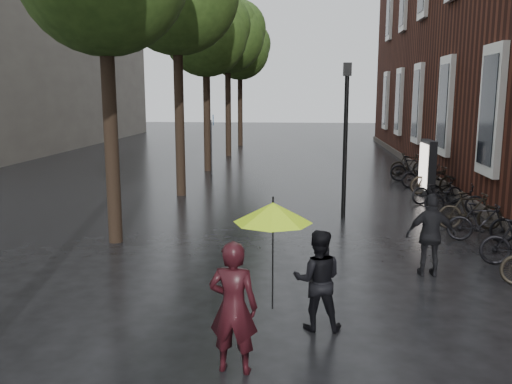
# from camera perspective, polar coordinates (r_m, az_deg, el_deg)

# --- Properties ---
(street_trees) EXTENTS (4.33, 34.03, 8.91)m
(street_trees) POSITION_cam_1_polar(r_m,az_deg,el_deg) (21.60, -6.73, 17.93)
(street_trees) COLOR black
(street_trees) RESTS_ON ground
(person_burgundy) EXTENTS (0.66, 0.47, 1.70)m
(person_burgundy) POSITION_cam_1_polar(r_m,az_deg,el_deg) (6.89, -2.40, -12.02)
(person_burgundy) COLOR black
(person_burgundy) RESTS_ON ground
(person_black) EXTENTS (0.74, 0.57, 1.51)m
(person_black) POSITION_cam_1_polar(r_m,az_deg,el_deg) (8.14, 6.51, -9.18)
(person_black) COLOR black
(person_black) RESTS_ON ground
(lime_umbrella) EXTENTS (1.07, 1.07, 1.58)m
(lime_umbrella) POSITION_cam_1_polar(r_m,az_deg,el_deg) (7.24, 1.80, -2.17)
(lime_umbrella) COLOR black
(lime_umbrella) RESTS_ON ground
(pedestrian_walking) EXTENTS (0.95, 0.42, 1.60)m
(pedestrian_walking) POSITION_cam_1_polar(r_m,az_deg,el_deg) (10.90, 17.94, -4.35)
(pedestrian_walking) COLOR black
(pedestrian_walking) RESTS_ON ground
(parked_bicycles) EXTENTS (2.02, 14.26, 1.03)m
(parked_bicycles) POSITION_cam_1_polar(r_m,az_deg,el_deg) (17.68, 19.29, 0.03)
(parked_bicycles) COLOR black
(parked_bicycles) RESTS_ON ground
(ad_lightbox) EXTENTS (0.29, 1.25, 1.89)m
(ad_lightbox) POSITION_cam_1_polar(r_m,az_deg,el_deg) (19.53, 17.58, 2.48)
(ad_lightbox) COLOR black
(ad_lightbox) RESTS_ON ground
(lamp_post) EXTENTS (0.22, 0.22, 4.27)m
(lamp_post) POSITION_cam_1_polar(r_m,az_deg,el_deg) (15.08, 9.43, 6.90)
(lamp_post) COLOR black
(lamp_post) RESTS_ON ground
(cycle_sign) EXTENTS (0.14, 0.47, 2.57)m
(cycle_sign) POSITION_cam_1_polar(r_m,az_deg,el_deg) (23.41, -4.63, 6.00)
(cycle_sign) COLOR #262628
(cycle_sign) RESTS_ON ground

